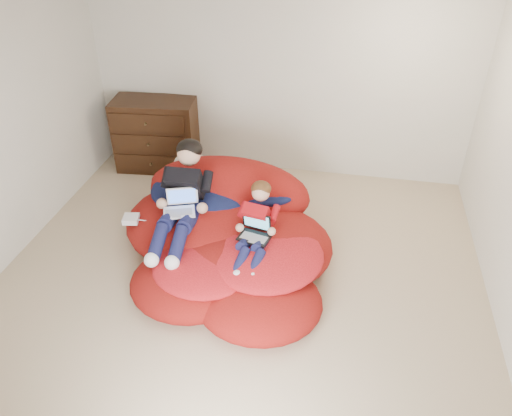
{
  "coord_description": "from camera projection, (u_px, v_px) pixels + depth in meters",
  "views": [
    {
      "loc": [
        0.93,
        -3.72,
        3.52
      ],
      "look_at": [
        0.12,
        0.39,
        0.7
      ],
      "focal_mm": 35.0,
      "sensor_mm": 36.0,
      "label": 1
    }
  ],
  "objects": [
    {
      "name": "room_shell",
      "position": [
        237.0,
        268.0,
        5.02
      ],
      "size": [
        5.1,
        5.1,
        2.77
      ],
      "color": "tan",
      "rests_on": "ground"
    },
    {
      "name": "dresser",
      "position": [
        156.0,
        135.0,
        6.92
      ],
      "size": [
        1.16,
        0.67,
        1.0
      ],
      "color": "black",
      "rests_on": "ground"
    },
    {
      "name": "beanbag_pile",
      "position": [
        227.0,
        234.0,
        5.42
      ],
      "size": [
        2.36,
        2.4,
        0.92
      ],
      "color": "maroon",
      "rests_on": "ground"
    },
    {
      "name": "cream_pillow",
      "position": [
        192.0,
        165.0,
        5.96
      ],
      "size": [
        0.45,
        0.29,
        0.29
      ],
      "primitive_type": "ellipsoid",
      "color": "beige",
      "rests_on": "beanbag_pile"
    },
    {
      "name": "older_boy",
      "position": [
        183.0,
        193.0,
        5.22
      ],
      "size": [
        0.38,
        1.26,
        0.86
      ],
      "color": "black",
      "rests_on": "beanbag_pile"
    },
    {
      "name": "younger_boy",
      "position": [
        256.0,
        223.0,
        5.01
      ],
      "size": [
        0.33,
        0.95,
        0.62
      ],
      "color": "#AC0F15",
      "rests_on": "beanbag_pile"
    },
    {
      "name": "laptop_white",
      "position": [
        181.0,
        205.0,
        5.19
      ],
      "size": [
        0.38,
        0.38,
        0.24
      ],
      "color": "silver",
      "rests_on": "older_boy"
    },
    {
      "name": "laptop_black",
      "position": [
        255.0,
        230.0,
        4.98
      ],
      "size": [
        0.35,
        0.32,
        0.23
      ],
      "color": "black",
      "rests_on": "younger_boy"
    },
    {
      "name": "power_adapter",
      "position": [
        131.0,
        219.0,
        5.37
      ],
      "size": [
        0.19,
        0.19,
        0.06
      ],
      "primitive_type": "cube",
      "rotation": [
        0.0,
        0.0,
        0.18
      ],
      "color": "silver",
      "rests_on": "beanbag_pile"
    }
  ]
}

